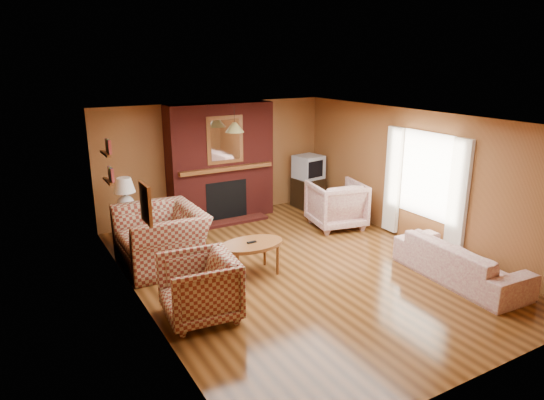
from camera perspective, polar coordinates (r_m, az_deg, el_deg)
floor at (r=7.89m, az=3.24°, el=-8.08°), size 6.50×6.50×0.00m
ceiling at (r=7.23m, az=3.55°, el=9.50°), size 6.50×6.50×0.00m
wall_back at (r=10.26m, az=-6.64°, el=4.69°), size 6.50×0.00×6.50m
wall_front at (r=5.24m, az=23.47°, el=-8.27°), size 6.50×0.00×6.50m
wall_left at (r=6.50m, az=-15.41°, el=-2.74°), size 0.00×6.50×6.50m
wall_right at (r=9.05m, az=16.77°, el=2.50°), size 0.00×6.50×6.50m
fireplace at (r=10.02m, az=-6.03°, el=4.32°), size 2.20×0.82×2.40m
window_right at (r=8.90m, az=17.44°, el=1.73°), size 0.10×1.85×2.00m
bookshelf at (r=8.19m, az=-18.74°, el=4.27°), size 0.09×0.55×0.71m
botanical_print at (r=6.12m, az=-14.62°, el=-0.41°), size 0.05×0.40×0.50m
pendant_light at (r=9.27m, az=-4.43°, el=8.52°), size 0.36×0.36×0.48m
plaid_loveseat at (r=8.05m, az=-12.91°, el=-4.35°), size 1.26×1.44×0.94m
plaid_armchair at (r=6.39m, az=-8.55°, el=-10.19°), size 1.02×0.99×0.85m
floral_sofa at (r=7.93m, az=21.25°, el=-6.70°), size 0.93×2.13×0.61m
floral_armchair at (r=9.72m, az=7.56°, el=-0.51°), size 1.16×1.18×0.92m
coffee_table at (r=7.52m, az=-2.40°, el=-5.46°), size 1.03×0.64×0.54m
side_table at (r=9.13m, az=-16.59°, el=-3.18°), size 0.50×0.50×0.62m
table_lamp at (r=8.94m, az=-16.93°, el=0.80°), size 0.38×0.38×0.62m
tv_stand at (r=11.04m, az=4.25°, el=0.94°), size 0.61×0.55×0.66m
crt_tv at (r=10.90m, az=4.33°, el=3.90°), size 0.64×0.64×0.51m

